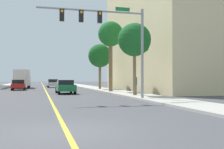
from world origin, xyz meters
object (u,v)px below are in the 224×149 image
pedestrian (135,85)px  car_red (19,85)px  palm_mid (111,35)px  palm_far (100,56)px  palm_near (134,40)px  car_green (65,87)px  traffic_signal_mast (110,30)px  delivery_truck (22,78)px  car_silver (53,83)px

pedestrian → car_red: bearing=-34.9°
palm_mid → palm_far: 7.75m
car_red → pedestrian: (11.12, -16.93, 0.32)m
palm_near → car_green: palm_near is taller
traffic_signal_mast → delivery_truck: (-7.82, 28.92, -3.52)m
pedestrian → car_green: bearing=-25.8°
palm_far → car_silver: 14.11m
traffic_signal_mast → car_red: 22.64m
palm_far → car_green: size_ratio=1.43×
car_silver → car_red: size_ratio=0.98×
palm_far → pedestrian: 15.30m
traffic_signal_mast → palm_mid: size_ratio=0.97×
palm_mid → car_red: size_ratio=2.00×
car_silver → car_red: bearing=-118.8°
car_red → car_silver: bearing=62.0°
palm_far → car_green: bearing=-123.2°
car_red → delivery_truck: bearing=88.9°
traffic_signal_mast → palm_near: 4.79m
traffic_signal_mast → delivery_truck: size_ratio=1.09×
palm_far → pedestrian: palm_far is taller
palm_near → car_red: (-10.98, 17.17, -4.28)m
palm_far → car_red: (-11.12, 2.10, -4.08)m
traffic_signal_mast → car_red: traffic_signal_mast is taller
palm_far → delivery_truck: size_ratio=0.88×
traffic_signal_mast → palm_far: 18.97m
car_red → palm_mid: bearing=-42.8°
traffic_signal_mast → car_silver: (-2.75, 30.78, -4.37)m
palm_mid → car_green: 7.96m
car_green → pedestrian: 8.39m
car_silver → car_green: 20.73m
palm_mid → car_silver: (-5.65, 19.63, -5.84)m
delivery_truck → palm_near: bearing=-66.4°
car_red → delivery_truck: delivery_truck is taller
palm_mid → palm_far: bearing=87.2°
car_green → pedestrian: pedestrian is taller
pedestrian → traffic_signal_mast: bearing=71.5°
traffic_signal_mast → palm_mid: palm_mid is taller
traffic_signal_mast → palm_far: (3.28, 18.68, -0.31)m
palm_near → palm_mid: size_ratio=0.79×
palm_far → palm_mid: bearing=-92.8°
traffic_signal_mast → palm_far: size_ratio=1.23×
car_silver → palm_near: bearing=-79.6°
palm_mid → car_silver: palm_mid is taller
car_silver → pedestrian: (6.02, -26.93, 0.29)m
palm_mid → car_red: bearing=138.1°
palm_far → car_red: 12.03m
palm_near → delivery_truck: (-10.97, 25.30, -3.40)m
palm_near → pedestrian: (0.13, 0.24, -3.96)m
car_green → traffic_signal_mast: bearing=-77.6°
palm_near → car_red: palm_near is taller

